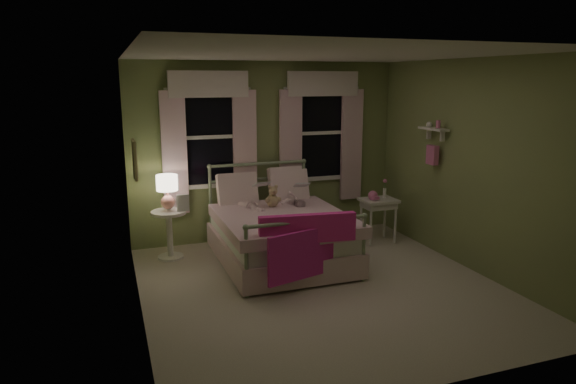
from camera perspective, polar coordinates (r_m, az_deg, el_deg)
name	(u,v)px	position (r m, az deg, el deg)	size (l,w,h in m)	color
room_shell	(323,176)	(5.65, 3.94, 1.73)	(4.20, 4.20, 4.20)	silver
bed	(280,233)	(6.72, -0.92, -4.61)	(1.58, 2.04, 1.18)	white
pink_throw	(308,238)	(5.74, 2.28, -5.18)	(1.10, 0.36, 0.71)	#E72D95
child_left	(249,185)	(6.90, -4.34, 0.75)	(0.28, 0.18, 0.77)	#F7D1DD
child_right	(288,186)	(7.07, 0.04, 0.67)	(0.32, 0.25, 0.67)	#F7D1DD
book_left	(254,188)	(6.66, -3.77, 0.42)	(0.20, 0.27, 0.03)	beige
book_right	(295,188)	(6.84, 0.75, 0.40)	(0.20, 0.27, 0.02)	beige
teddy_bear	(273,198)	(6.86, -1.71, -0.66)	(0.23, 0.18, 0.30)	tan
nightstand_left	(169,228)	(6.99, -13.05, -3.90)	(0.46, 0.46, 0.65)	white
table_lamp	(167,188)	(6.86, -13.27, 0.40)	(0.28, 0.28, 0.45)	pink
book_nightstand	(177,211)	(6.86, -12.24, -2.09)	(0.16, 0.22, 0.02)	beige
nightstand_right	(379,206)	(7.56, 10.03, -1.51)	(0.50, 0.40, 0.64)	white
pink_toy	(373,196)	(7.47, 9.43, -0.40)	(0.14, 0.19, 0.14)	pink
bud_vase	(385,188)	(7.60, 10.70, 0.40)	(0.06, 0.06, 0.28)	white
window_left	(210,132)	(7.28, -8.69, 6.59)	(1.34, 0.13, 1.96)	black
window_right	(322,128)	(7.79, 3.77, 7.07)	(1.34, 0.13, 1.96)	black
wall_shelf	(433,142)	(7.15, 15.81, 5.36)	(0.15, 0.50, 0.60)	white
framed_picture	(135,160)	(5.76, -16.67, 3.46)	(0.03, 0.32, 0.42)	beige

